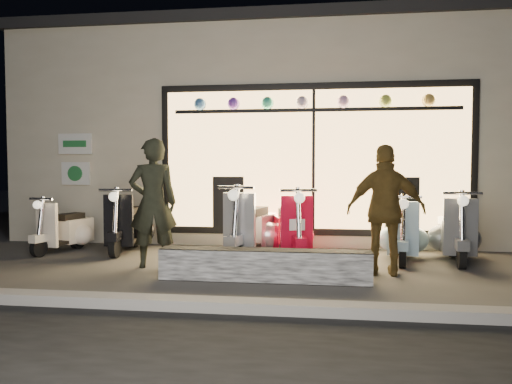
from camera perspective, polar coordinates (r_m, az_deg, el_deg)
ground at (r=7.00m, az=-0.49°, el=-8.88°), size 40.00×40.00×0.00m
kerb at (r=5.07m, az=-3.85°, el=-12.81°), size 40.00×0.25×0.12m
shop_building at (r=11.82m, az=3.05°, el=6.21°), size 10.20×6.23×4.20m
graffiti_barrier at (r=6.29m, az=0.95°, el=-8.37°), size 2.64×0.28×0.40m
scooter_silver at (r=7.96m, az=-0.41°, el=-4.20°), size 0.69×1.55×1.10m
scooter_red at (r=7.94m, az=3.94°, el=-4.34°), size 0.70×1.50×1.06m
scooter_black at (r=8.82m, az=-14.33°, el=-3.76°), size 0.54×1.46×1.04m
scooter_cream at (r=9.07m, az=-20.69°, el=-4.04°), size 0.59×1.26×0.90m
scooter_blue at (r=8.04m, az=16.46°, el=-4.60°), size 0.57×1.38×0.98m
scooter_grey at (r=8.27m, az=21.82°, el=-4.34°), size 0.58×1.45×1.03m
man at (r=7.21m, az=-11.68°, el=-1.24°), size 0.78×0.64×1.83m
woman at (r=6.76m, az=14.63°, el=-2.01°), size 1.03×0.47×1.72m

